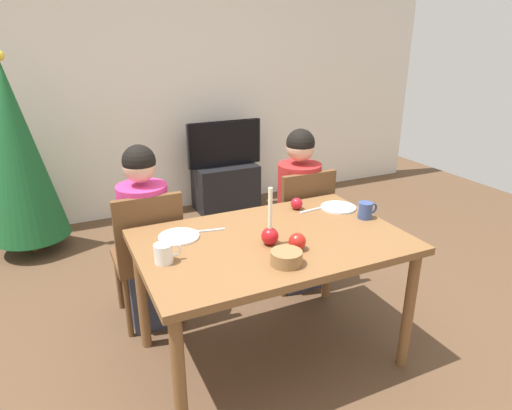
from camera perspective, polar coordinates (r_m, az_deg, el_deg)
ground_plane at (r=2.77m, az=1.85°, el=-18.43°), size 7.68×7.68×0.00m
back_wall at (r=4.63m, az=-13.14°, el=14.78°), size 6.40×0.10×2.60m
dining_table at (r=2.41m, az=2.03°, el=-6.08°), size 1.40×0.90×0.75m
chair_left at (r=2.84m, az=-13.54°, el=-5.74°), size 0.40×0.40×0.90m
chair_right at (r=3.19m, az=5.63°, el=-2.16°), size 0.40×0.40×0.90m
person_left_child at (r=2.84m, az=-13.78°, el=-4.43°), size 0.30×0.30×1.17m
person_right_child at (r=3.19m, az=5.38°, el=-1.00°), size 0.30×0.30×1.17m
tv_stand at (r=4.75m, az=-3.88°, el=2.29°), size 0.64×0.40×0.48m
tv at (r=4.62m, az=-4.02°, el=7.82°), size 0.79×0.05×0.46m
christmas_tree at (r=4.09m, az=-28.06°, el=5.70°), size 0.61×0.61×1.65m
candle_centerpiece at (r=2.28m, az=1.79°, el=-3.56°), size 0.09×0.09×0.31m
plate_left at (r=2.41m, az=-9.81°, el=-3.99°), size 0.22×0.22×0.01m
plate_right at (r=2.81m, az=10.45°, el=-0.30°), size 0.22×0.22×0.01m
mug_left at (r=2.16m, az=-11.63°, el=-6.04°), size 0.13×0.09×0.09m
mug_right at (r=2.68m, az=13.81°, el=-0.65°), size 0.13×0.08×0.10m
fork_left at (r=2.46m, az=-6.06°, el=-3.26°), size 0.18×0.05×0.01m
fork_right at (r=2.75m, az=7.18°, el=-0.63°), size 0.18×0.04×0.01m
bowl_walnuts at (r=2.11m, az=3.90°, el=-6.72°), size 0.15×0.15×0.07m
apple_near_candle at (r=2.24m, az=5.29°, el=-4.66°), size 0.09×0.09×0.09m
apple_by_left_plate at (r=2.75m, az=5.21°, el=0.19°), size 0.07×0.07×0.07m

